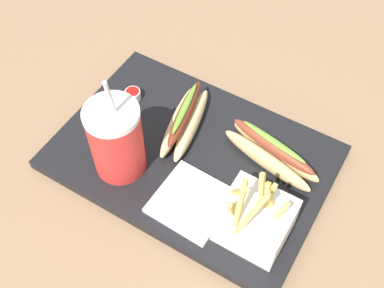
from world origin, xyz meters
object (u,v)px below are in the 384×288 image
at_px(soda_cup, 116,140).
at_px(hot_dog_2, 185,120).
at_px(ketchup_cup_1, 133,94).
at_px(hot_dog_1, 271,153).
at_px(fries_basket, 255,220).
at_px(napkin_stack, 191,202).

relative_size(soda_cup, hot_dog_2, 1.20).
relative_size(soda_cup, ketchup_cup_1, 7.15).
xyz_separation_m(soda_cup, hot_dog_1, (0.22, 0.14, -0.05)).
distance_m(fries_basket, napkin_stack, 0.12).
distance_m(hot_dog_1, hot_dog_2, 0.17).
distance_m(soda_cup, hot_dog_1, 0.27).
bearing_deg(napkin_stack, hot_dog_2, 125.41).
xyz_separation_m(soda_cup, napkin_stack, (0.15, -0.00, -0.07)).
distance_m(hot_dog_2, napkin_stack, 0.16).
relative_size(hot_dog_1, ketchup_cup_1, 6.27).
height_order(hot_dog_1, ketchup_cup_1, hot_dog_1).
xyz_separation_m(fries_basket, ketchup_cup_1, (-0.33, 0.14, -0.03)).
height_order(fries_basket, hot_dog_1, fries_basket).
bearing_deg(fries_basket, napkin_stack, -177.56).
relative_size(hot_dog_2, napkin_stack, 1.54).
relative_size(fries_basket, hot_dog_2, 0.85).
bearing_deg(ketchup_cup_1, hot_dog_1, 0.51).
height_order(fries_basket, hot_dog_2, fries_basket).
xyz_separation_m(hot_dog_1, ketchup_cup_1, (-0.29, -0.00, -0.01)).
height_order(fries_basket, ketchup_cup_1, fries_basket).
relative_size(hot_dog_1, hot_dog_2, 1.05).
xyz_separation_m(fries_basket, hot_dog_2, (-0.20, 0.13, -0.02)).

